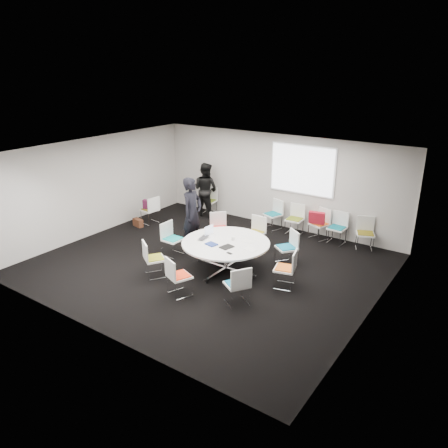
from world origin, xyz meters
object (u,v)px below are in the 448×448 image
Objects in this scene: brown_bag at (138,223)px; chair_ring_e at (173,245)px; laptop at (205,238)px; maroon_bag at (149,204)px; chair_back_a at (273,220)px; person_back at (206,190)px; chair_ring_d at (219,235)px; chair_ring_c at (255,239)px; chair_spare_left at (150,215)px; chair_back_c at (319,230)px; chair_ring_f at (154,265)px; person_main at (192,213)px; cup at (233,238)px; chair_person_back at (209,206)px; chair_back_d at (337,234)px; chair_ring_a at (285,276)px; chair_ring_b at (286,254)px; chair_ring_g at (179,283)px; chair_back_b at (294,225)px; chair_ring_h at (237,292)px; conference_table at (226,250)px; chair_back_e at (365,240)px.

chair_ring_e is at bearing -23.86° from brown_bag.
laptop is 3.60m from maroon_bag.
chair_back_a is 0.50× the size of person_back.
chair_ring_d reaches higher than laptop.
chair_ring_c is at bearing -26.37° from laptop.
chair_ring_e is at bearing -33.45° from maroon_bag.
brown_bag is at bearing 170.32° from chair_spare_left.
chair_back_c is at bearing -37.25° from laptop.
chair_ring_f is 0.45× the size of person_main.
chair_ring_f is (-1.10, -2.74, 0.00)m from chair_ring_c.
chair_ring_f is 1.96m from cup.
cup is at bearing 99.66° from chair_ring_e.
chair_back_d is at bearing 171.97° from chair_person_back.
chair_ring_d is 1.61m from cup.
chair_ring_a and chair_ring_b have the same top height.
chair_back_b is (0.44, 4.69, 0.00)m from chair_ring_g.
chair_back_a reaches higher than laptop.
chair_back_b is (0.73, -0.03, 0.00)m from chair_back_a.
brown_bag is at bearing 9.61° from chair_ring_c.
chair_ring_h is at bearing 86.79° from chair_back_d.
chair_back_a is 4.12m from brown_bag.
chair_ring_b is at bearing -83.57° from person_main.
chair_ring_b is at bearing 79.31° from chair_ring_f.
chair_back_a and chair_back_c have the same top height.
person_back is (-2.83, 2.97, 0.35)m from conference_table.
cup is at bearing -74.90° from laptop.
chair_back_a is at bearing 32.24° from brown_bag.
chair_ring_b and chair_ring_h have the same top height.
conference_table is at bearing 107.70° from chair_ring_g.
laptop is 0.90× the size of maroon_bag.
chair_ring_b reaches higher than cup.
chair_back_b is 3.35m from laptop.
chair_ring_b is at bearing 45.89° from conference_table.
chair_back_a is 1.00× the size of chair_spare_left.
conference_table is at bearing 134.44° from person_back.
chair_back_e is 5.23m from person_back.
chair_back_d reaches higher than cup.
chair_back_c is at bearing 96.31° from chair_ring_f.
chair_back_e is 5.19m from chair_person_back.
cup is (-0.99, -0.91, 0.50)m from chair_ring_b.
chair_ring_e is 4.19m from chair_back_c.
chair_ring_h is at bearing 124.38° from chair_person_back.
chair_ring_d is 1.00× the size of chair_back_c.
chair_back_d is at bearing -44.42° from laptop.
chair_ring_h is 1.00× the size of chair_back_a.
person_main reaches higher than cup.
chair_ring_a is 9.78× the size of cup.
conference_table is 3.94m from chair_back_e.
chair_ring_e is 0.45× the size of person_main.
chair_back_b is 1.00× the size of chair_back_e.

